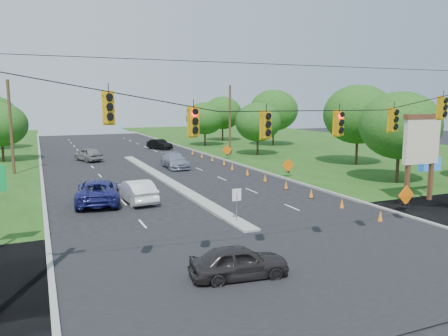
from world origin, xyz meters
name	(u,v)px	position (x,y,z in m)	size (l,w,h in m)	color
ground	(292,258)	(0.00, 0.00, 0.00)	(160.00, 160.00, 0.00)	black
grass_right	(424,163)	(30.00, 20.00, 0.00)	(40.00, 160.00, 0.06)	#1E4714
cross_street	(292,258)	(0.00, 0.00, 0.00)	(160.00, 14.00, 0.02)	black
curb_left	(41,173)	(-10.10, 30.00, 0.00)	(0.25, 110.00, 0.16)	gray
curb_right	(229,162)	(10.10, 30.00, 0.00)	(0.25, 110.00, 0.16)	gray
median	(166,181)	(0.00, 21.00, 0.00)	(1.00, 34.00, 0.18)	gray
median_sign	(237,199)	(0.00, 6.00, 1.46)	(0.55, 0.06, 2.05)	gray
signal_span	(307,150)	(-0.05, -1.00, 4.97)	(25.60, 0.32, 9.00)	#422D1C
utility_pole_far_left	(11,128)	(-12.50, 30.00, 4.50)	(0.28, 0.28, 9.00)	#422D1C
utility_pole_far_right	(230,121)	(12.50, 35.00, 4.50)	(0.28, 0.28, 9.00)	#422D1C
pylon_sign	(422,145)	(14.31, 6.20, 4.00)	(5.90, 2.30, 6.12)	#59331E
cone_0	(380,216)	(7.85, 3.00, 0.35)	(0.32, 0.32, 0.70)	orange
cone_1	(342,203)	(7.85, 6.50, 0.35)	(0.32, 0.32, 0.70)	orange
cone_2	(311,193)	(7.85, 10.00, 0.35)	(0.32, 0.32, 0.70)	orange
cone_3	(286,185)	(7.85, 13.50, 0.35)	(0.32, 0.32, 0.70)	orange
cone_4	(265,178)	(7.85, 17.00, 0.35)	(0.32, 0.32, 0.70)	orange
cone_5	(247,172)	(7.85, 20.50, 0.35)	(0.32, 0.32, 0.70)	orange
cone_6	(232,167)	(7.85, 24.00, 0.35)	(0.32, 0.32, 0.70)	orange
cone_7	(224,162)	(8.45, 27.50, 0.35)	(0.32, 0.32, 0.70)	orange
cone_8	(212,158)	(8.45, 31.00, 0.35)	(0.32, 0.32, 0.70)	orange
cone_9	(202,155)	(8.45, 34.50, 0.35)	(0.32, 0.32, 0.70)	orange
cone_10	(193,152)	(8.45, 38.00, 0.35)	(0.32, 0.32, 0.70)	orange
work_sign_0	(406,196)	(10.80, 4.00, 1.09)	(1.27, 0.58, 1.37)	black
work_sign_1	(288,166)	(10.80, 18.00, 1.09)	(1.27, 0.58, 1.37)	black
work_sign_2	(227,150)	(10.80, 32.00, 1.09)	(1.27, 0.58, 1.37)	black
tree_5	(1,125)	(-14.00, 40.00, 4.34)	(5.88, 5.88, 6.86)	black
tree_7	(400,125)	(18.00, 12.00, 4.96)	(6.72, 6.72, 7.84)	black
tree_8	(358,114)	(22.00, 22.00, 5.58)	(7.56, 7.56, 8.82)	black
tree_9	(258,122)	(16.00, 34.00, 4.34)	(5.88, 5.88, 6.86)	black
tree_10	(274,110)	(24.00, 44.00, 5.58)	(7.56, 7.56, 8.82)	black
tree_11	(223,113)	(20.00, 55.00, 4.96)	(6.72, 6.72, 7.84)	black
tree_12	(205,118)	(14.00, 48.00, 4.34)	(5.88, 5.88, 6.86)	black
black_sedan	(239,262)	(-3.21, -1.13, 0.67)	(1.59, 3.96, 1.35)	black
white_sedan	(136,191)	(-4.12, 13.73, 0.79)	(1.68, 4.81, 1.58)	white
blue_pickup	(98,191)	(-6.66, 14.45, 0.84)	(2.78, 6.02, 1.67)	navy
silver_car_far	(175,161)	(2.97, 27.87, 0.77)	(2.15, 5.28, 1.53)	gray
silver_car_oncoming	(88,154)	(-4.83, 37.08, 0.79)	(1.86, 4.63, 1.58)	gray
dark_car_receding	(160,144)	(6.23, 46.33, 0.73)	(1.54, 4.42, 1.46)	black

